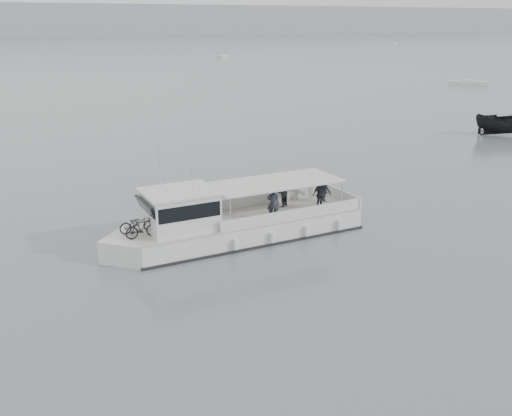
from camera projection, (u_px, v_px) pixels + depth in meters
name	position (u px, v px, depth m)	size (l,w,h in m)	color
ground	(245.00, 216.00, 34.08)	(1400.00, 1400.00, 0.00)	#566166
headland	(23.00, 20.00, 522.21)	(1400.00, 90.00, 28.00)	#939EA8
tour_boat	(226.00, 224.00, 29.83)	(14.42, 4.55, 6.00)	silver
dark_motorboat	(505.00, 124.00, 58.37)	(2.31, 6.15, 2.37)	black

